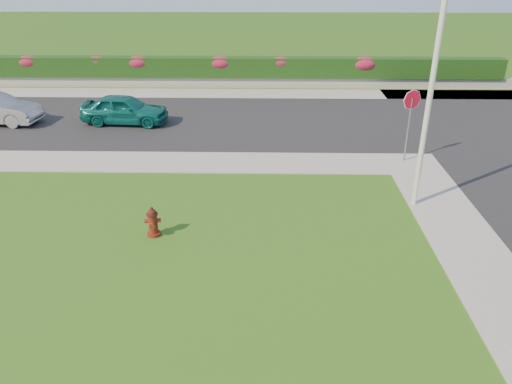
{
  "coord_description": "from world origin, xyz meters",
  "views": [
    {
      "loc": [
        1.52,
        -8.26,
        7.17
      ],
      "look_at": [
        1.26,
        4.67,
        0.9
      ],
      "focal_mm": 35.0,
      "sensor_mm": 36.0,
      "label": 1
    }
  ],
  "objects_px": {
    "fire_hydrant": "(153,222)",
    "sedan_teal": "(125,109)",
    "utility_pole": "(429,100)",
    "stop_sign": "(411,108)"
  },
  "relations": [
    {
      "from": "fire_hydrant",
      "to": "utility_pole",
      "type": "relative_size",
      "value": 0.13
    },
    {
      "from": "utility_pole",
      "to": "stop_sign",
      "type": "xyz_separation_m",
      "value": [
        0.58,
        3.59,
        -1.29
      ]
    },
    {
      "from": "utility_pole",
      "to": "stop_sign",
      "type": "height_order",
      "value": "utility_pole"
    },
    {
      "from": "fire_hydrant",
      "to": "sedan_teal",
      "type": "xyz_separation_m",
      "value": [
        -3.31,
        9.87,
        0.28
      ]
    },
    {
      "from": "utility_pole",
      "to": "stop_sign",
      "type": "relative_size",
      "value": 2.43
    },
    {
      "from": "fire_hydrant",
      "to": "utility_pole",
      "type": "bearing_deg",
      "value": 8.77
    },
    {
      "from": "sedan_teal",
      "to": "utility_pole",
      "type": "relative_size",
      "value": 0.58
    },
    {
      "from": "sedan_teal",
      "to": "stop_sign",
      "type": "bearing_deg",
      "value": -105.83
    },
    {
      "from": "fire_hydrant",
      "to": "utility_pole",
      "type": "xyz_separation_m",
      "value": [
        7.75,
        2.02,
        2.93
      ]
    },
    {
      "from": "fire_hydrant",
      "to": "sedan_teal",
      "type": "height_order",
      "value": "sedan_teal"
    }
  ]
}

